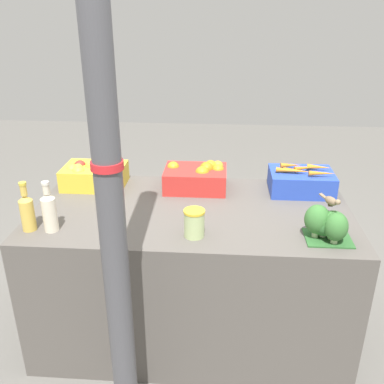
{
  "coord_description": "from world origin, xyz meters",
  "views": [
    {
      "loc": [
        0.16,
        -2.14,
        1.88
      ],
      "look_at": [
        0.0,
        0.0,
        0.93
      ],
      "focal_mm": 40.0,
      "sensor_mm": 36.0,
      "label": 1
    }
  ],
  "objects_px": {
    "apple_crate": "(94,175)",
    "juice_bottle_golden": "(27,211)",
    "broccoli_pile": "(327,223)",
    "juice_bottle_cloudy": "(49,211)",
    "support_pole": "(108,182)",
    "orange_crate": "(197,177)",
    "carrot_crate": "(301,181)",
    "pickle_jar": "(194,223)",
    "sparrow_bird": "(332,201)"
  },
  "relations": [
    {
      "from": "orange_crate",
      "to": "pickle_jar",
      "type": "distance_m",
      "value": 0.59
    },
    {
      "from": "apple_crate",
      "to": "sparrow_bird",
      "type": "xyz_separation_m",
      "value": [
        1.31,
        -0.57,
        0.13
      ]
    },
    {
      "from": "apple_crate",
      "to": "juice_bottle_golden",
      "type": "height_order",
      "value": "juice_bottle_golden"
    },
    {
      "from": "support_pole",
      "to": "orange_crate",
      "type": "relative_size",
      "value": 6.88
    },
    {
      "from": "apple_crate",
      "to": "juice_bottle_golden",
      "type": "bearing_deg",
      "value": -106.08
    },
    {
      "from": "juice_bottle_golden",
      "to": "pickle_jar",
      "type": "bearing_deg",
      "value": -0.25
    },
    {
      "from": "juice_bottle_cloudy",
      "to": "sparrow_bird",
      "type": "relative_size",
      "value": 2.16
    },
    {
      "from": "orange_crate",
      "to": "carrot_crate",
      "type": "height_order",
      "value": "orange_crate"
    },
    {
      "from": "broccoli_pile",
      "to": "support_pole",
      "type": "bearing_deg",
      "value": -154.48
    },
    {
      "from": "support_pole",
      "to": "carrot_crate",
      "type": "bearing_deg",
      "value": 48.8
    },
    {
      "from": "juice_bottle_golden",
      "to": "apple_crate",
      "type": "bearing_deg",
      "value": 73.92
    },
    {
      "from": "carrot_crate",
      "to": "broccoli_pile",
      "type": "distance_m",
      "value": 0.58
    },
    {
      "from": "support_pole",
      "to": "pickle_jar",
      "type": "height_order",
      "value": "support_pole"
    },
    {
      "from": "juice_bottle_golden",
      "to": "juice_bottle_cloudy",
      "type": "relative_size",
      "value": 0.98
    },
    {
      "from": "juice_bottle_cloudy",
      "to": "support_pole",
      "type": "bearing_deg",
      "value": -44.69
    },
    {
      "from": "apple_crate",
      "to": "pickle_jar",
      "type": "bearing_deg",
      "value": -41.44
    },
    {
      "from": "juice_bottle_golden",
      "to": "sparrow_bird",
      "type": "xyz_separation_m",
      "value": [
        1.47,
        0.02,
        0.1
      ]
    },
    {
      "from": "juice_bottle_cloudy",
      "to": "pickle_jar",
      "type": "bearing_deg",
      "value": -0.29
    },
    {
      "from": "apple_crate",
      "to": "juice_bottle_golden",
      "type": "relative_size",
      "value": 1.45
    },
    {
      "from": "orange_crate",
      "to": "apple_crate",
      "type": "bearing_deg",
      "value": -179.27
    },
    {
      "from": "carrot_crate",
      "to": "sparrow_bird",
      "type": "distance_m",
      "value": 0.58
    },
    {
      "from": "juice_bottle_cloudy",
      "to": "pickle_jar",
      "type": "xyz_separation_m",
      "value": [
        0.72,
        -0.0,
        -0.04
      ]
    },
    {
      "from": "broccoli_pile",
      "to": "juice_bottle_golden",
      "type": "relative_size",
      "value": 0.9
    },
    {
      "from": "support_pole",
      "to": "sparrow_bird",
      "type": "height_order",
      "value": "support_pole"
    },
    {
      "from": "support_pole",
      "to": "juice_bottle_cloudy",
      "type": "relative_size",
      "value": 9.73
    },
    {
      "from": "support_pole",
      "to": "broccoli_pile",
      "type": "relative_size",
      "value": 11.12
    },
    {
      "from": "broccoli_pile",
      "to": "apple_crate",
      "type": "bearing_deg",
      "value": 156.09
    },
    {
      "from": "carrot_crate",
      "to": "pickle_jar",
      "type": "bearing_deg",
      "value": -135.82
    },
    {
      "from": "orange_crate",
      "to": "sparrow_bird",
      "type": "xyz_separation_m",
      "value": [
        0.67,
        -0.57,
        0.13
      ]
    },
    {
      "from": "orange_crate",
      "to": "pickle_jar",
      "type": "relative_size",
      "value": 2.67
    },
    {
      "from": "broccoli_pile",
      "to": "sparrow_bird",
      "type": "xyz_separation_m",
      "value": [
        0.01,
        0.01,
        0.11
      ]
    },
    {
      "from": "support_pole",
      "to": "broccoli_pile",
      "type": "bearing_deg",
      "value": 25.52
    },
    {
      "from": "broccoli_pile",
      "to": "pickle_jar",
      "type": "xyz_separation_m",
      "value": [
        -0.63,
        -0.01,
        -0.02
      ]
    },
    {
      "from": "support_pole",
      "to": "juice_bottle_cloudy",
      "type": "height_order",
      "value": "support_pole"
    },
    {
      "from": "carrot_crate",
      "to": "juice_bottle_golden",
      "type": "xyz_separation_m",
      "value": [
        -1.44,
        -0.58,
        0.04
      ]
    },
    {
      "from": "apple_crate",
      "to": "orange_crate",
      "type": "relative_size",
      "value": 1.0
    },
    {
      "from": "broccoli_pile",
      "to": "juice_bottle_cloudy",
      "type": "height_order",
      "value": "juice_bottle_cloudy"
    },
    {
      "from": "broccoli_pile",
      "to": "sparrow_bird",
      "type": "distance_m",
      "value": 0.12
    },
    {
      "from": "carrot_crate",
      "to": "juice_bottle_golden",
      "type": "relative_size",
      "value": 1.45
    },
    {
      "from": "juice_bottle_cloudy",
      "to": "orange_crate",
      "type": "bearing_deg",
      "value": 40.46
    },
    {
      "from": "support_pole",
      "to": "orange_crate",
      "type": "xyz_separation_m",
      "value": [
        0.26,
        1.02,
        -0.38
      ]
    },
    {
      "from": "broccoli_pile",
      "to": "juice_bottle_cloudy",
      "type": "distance_m",
      "value": 1.35
    },
    {
      "from": "juice_bottle_golden",
      "to": "juice_bottle_cloudy",
      "type": "height_order",
      "value": "juice_bottle_cloudy"
    },
    {
      "from": "orange_crate",
      "to": "juice_bottle_cloudy",
      "type": "relative_size",
      "value": 1.42
    },
    {
      "from": "orange_crate",
      "to": "pickle_jar",
      "type": "height_order",
      "value": "orange_crate"
    },
    {
      "from": "support_pole",
      "to": "broccoli_pile",
      "type": "xyz_separation_m",
      "value": [
        0.92,
        0.44,
        -0.37
      ]
    },
    {
      "from": "orange_crate",
      "to": "sparrow_bird",
      "type": "height_order",
      "value": "sparrow_bird"
    },
    {
      "from": "carrot_crate",
      "to": "broccoli_pile",
      "type": "bearing_deg",
      "value": -87.15
    },
    {
      "from": "support_pole",
      "to": "pickle_jar",
      "type": "relative_size",
      "value": 18.33
    },
    {
      "from": "support_pole",
      "to": "apple_crate",
      "type": "distance_m",
      "value": 1.15
    }
  ]
}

